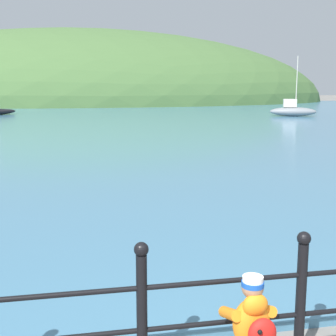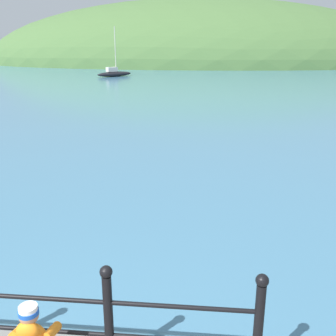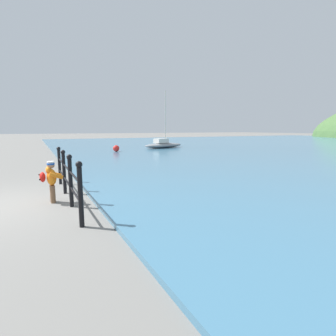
{
  "view_description": "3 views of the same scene",
  "coord_description": "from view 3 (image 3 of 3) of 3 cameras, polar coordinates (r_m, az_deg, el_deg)",
  "views": [
    {
      "loc": [
        -1.13,
        -2.02,
        2.44
      ],
      "look_at": [
        0.3,
        5.26,
        1.12
      ],
      "focal_mm": 50.0,
      "sensor_mm": 36.0,
      "label": 1
    },
    {
      "loc": [
        1.61,
        -1.55,
        3.13
      ],
      "look_at": [
        0.98,
        4.85,
        1.09
      ],
      "focal_mm": 42.0,
      "sensor_mm": 36.0,
      "label": 2
    },
    {
      "loc": [
        6.92,
        0.82,
        1.77
      ],
      "look_at": [
        1.06,
        3.82,
        0.78
      ],
      "focal_mm": 28.0,
      "sensor_mm": 36.0,
      "label": 3
    }
  ],
  "objects": [
    {
      "name": "boat_nearest_quay",
      "position": [
        23.36,
        -1.02,
        5.12
      ],
      "size": [
        2.5,
        4.35,
        4.96
      ],
      "color": "gray",
      "rests_on": "water"
    },
    {
      "name": "iron_railing",
      "position": [
        7.0,
        -21.14,
        -1.31
      ],
      "size": [
        4.32,
        0.12,
        1.21
      ],
      "color": "black",
      "rests_on": "ground"
    },
    {
      "name": "mooring_buoy",
      "position": [
        19.83,
        -11.22,
        4.21
      ],
      "size": [
        0.47,
        0.47,
        0.47
      ],
      "primitive_type": "sphere",
      "color": "red",
      "rests_on": "water"
    },
    {
      "name": "child_in_coat",
      "position": [
        6.88,
        -24.17,
        -1.97
      ],
      "size": [
        0.39,
        0.53,
        1.0
      ],
      "color": "brown",
      "rests_on": "ground"
    }
  ]
}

